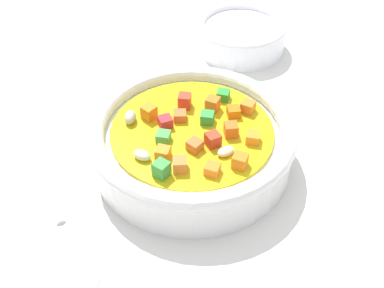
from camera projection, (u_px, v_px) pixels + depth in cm
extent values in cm
cube|color=silver|center=(192.00, 167.00, 49.40)|extent=(140.00, 140.00, 2.00)
cylinder|color=white|center=(192.00, 147.00, 47.43)|extent=(19.78, 19.78, 3.78)
torus|color=white|center=(192.00, 129.00, 45.79)|extent=(20.31, 20.31, 1.71)
cylinder|color=gold|center=(192.00, 131.00, 46.00)|extent=(15.90, 15.90, 0.40)
ellipsoid|color=beige|center=(131.00, 116.00, 46.47)|extent=(1.36, 1.88, 1.12)
cube|color=orange|center=(213.00, 104.00, 47.63)|extent=(1.48, 1.48, 1.42)
cube|color=orange|center=(234.00, 112.00, 47.12)|extent=(1.56, 1.56, 0.95)
ellipsoid|color=beige|center=(226.00, 151.00, 43.14)|extent=(2.00, 2.00, 0.70)
cube|color=orange|center=(180.00, 116.00, 46.72)|extent=(1.48, 1.48, 0.87)
cube|color=orange|center=(149.00, 112.00, 46.71)|extent=(1.69, 1.69, 1.39)
cube|color=green|center=(207.00, 118.00, 46.33)|extent=(1.27, 1.27, 1.09)
cube|color=orange|center=(240.00, 161.00, 41.84)|extent=(1.45, 1.45, 1.26)
cube|color=orange|center=(163.00, 153.00, 42.76)|extent=(1.31, 1.31, 1.01)
cube|color=red|center=(165.00, 123.00, 45.72)|extent=(1.71, 1.71, 1.06)
cube|color=green|center=(223.00, 95.00, 49.06)|extent=(1.30, 1.30, 1.00)
ellipsoid|color=beige|center=(142.00, 155.00, 42.66)|extent=(1.99, 1.59, 0.86)
cube|color=orange|center=(177.00, 164.00, 41.60)|extent=(1.49, 1.49, 1.16)
cube|color=#D4652B|center=(195.00, 145.00, 43.52)|extent=(1.68, 1.68, 0.97)
cube|color=green|center=(161.00, 169.00, 40.95)|extent=(1.64, 1.64, 1.47)
cube|color=red|center=(185.00, 101.00, 47.99)|extent=(1.31, 1.31, 1.45)
cube|color=orange|center=(248.00, 107.00, 47.54)|extent=(1.56, 1.56, 1.13)
cube|color=green|center=(163.00, 137.00, 44.35)|extent=(1.24, 1.24, 0.98)
cube|color=orange|center=(231.00, 128.00, 45.09)|extent=(1.56, 1.56, 1.26)
cube|color=orange|center=(253.00, 138.00, 44.30)|extent=(1.26, 1.26, 0.96)
cube|color=orange|center=(212.00, 169.00, 41.35)|extent=(1.42, 1.42, 0.90)
cube|color=red|center=(213.00, 140.00, 43.87)|extent=(1.73, 1.73, 1.28)
cylinder|color=silver|center=(43.00, 180.00, 46.08)|extent=(7.99, 9.20, 0.87)
ellipsoid|color=silver|center=(83.00, 272.00, 38.59)|extent=(4.25, 4.37, 0.90)
cylinder|color=white|center=(241.00, 38.00, 63.35)|extent=(11.58, 11.58, 3.25)
torus|color=white|center=(242.00, 25.00, 62.08)|extent=(11.69, 11.69, 0.93)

